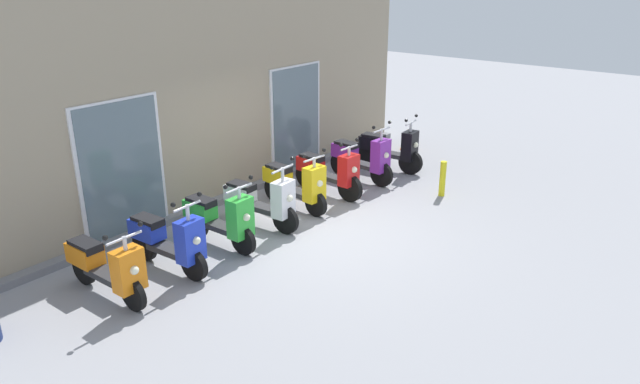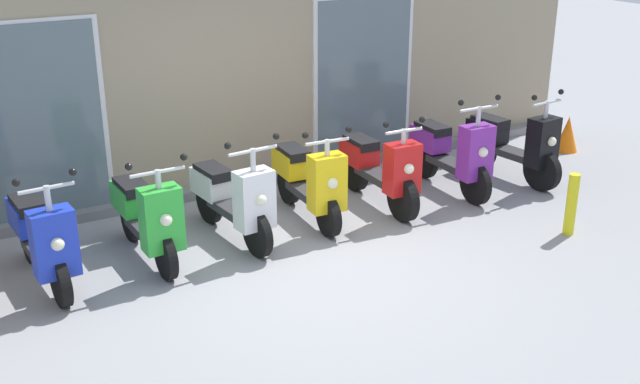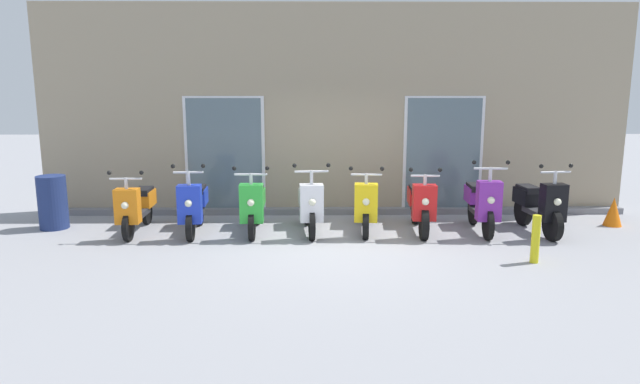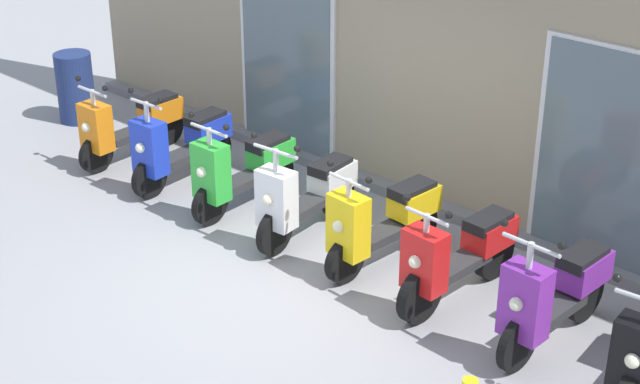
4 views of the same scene
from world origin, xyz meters
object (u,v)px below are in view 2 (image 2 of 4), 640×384
Objects in this scene: scooter_purple at (452,152)px; curb_bollard at (571,204)px; scooter_green at (146,215)px; scooter_red at (379,168)px; traffic_cone at (568,134)px; scooter_blue at (42,237)px; scooter_yellow at (309,180)px; scooter_white at (232,197)px; scooter_black at (513,144)px.

scooter_purple is 2.26× the size of curb_bollard.
curb_bollard is at bearing -22.29° from scooter_green.
scooter_green is 3.91m from scooter_purple.
scooter_red reaches higher than traffic_cone.
scooter_blue is 2.94m from scooter_yellow.
scooter_blue reaches higher than scooter_green.
scooter_red is 2.22m from curb_bollard.
scooter_green is (1.02, 0.02, -0.00)m from scooter_blue.
traffic_cone is at bearing 3.53° from scooter_green.
scooter_black is at bearing -1.51° from scooter_white.
scooter_purple is 1.00× the size of scooter_black.
scooter_green is at bearing 1.02° from scooter_blue.
scooter_red is (0.94, -0.03, -0.02)m from scooter_yellow.
traffic_cone is at bearing 5.56° from scooter_red.
scooter_red is (1.92, 0.03, -0.02)m from scooter_white.
scooter_yellow reaches higher than curb_bollard.
scooter_blue is 4.93m from scooter_purple.
scooter_blue reaches higher than traffic_cone.
traffic_cone is (3.57, 0.35, -0.21)m from scooter_red.
scooter_white reaches higher than traffic_cone.
scooter_black is (4.88, -0.09, -0.00)m from scooter_green.
scooter_purple is (1.04, -0.08, 0.05)m from scooter_red.
scooter_black reaches higher than scooter_blue.
scooter_black is at bearing -3.92° from scooter_red.
scooter_black is 1.77m from curb_bollard.
scooter_green reaches higher than traffic_cone.
scooter_red is at bearing 1.03° from scooter_white.
scooter_yellow is 2.96m from scooter_black.
scooter_purple reaches higher than scooter_white.
scooter_blue reaches higher than scooter_red.
scooter_blue is at bearing -178.98° from scooter_green.
scooter_green is 4.88m from scooter_black.
scooter_red is at bearing 1.00° from scooter_blue.
scooter_blue is 3.89m from scooter_red.
curb_bollard is at bearing -53.08° from scooter_red.
curb_bollard is (2.27, -1.80, -0.14)m from scooter_yellow.
scooter_white is 3.03× the size of traffic_cone.
traffic_cone is at bearing 3.99° from scooter_white.
scooter_white is 3.68m from curb_bollard.
scooter_white is 2.96m from scooter_purple.
scooter_yellow is at bearing -176.02° from traffic_cone.
scooter_purple is 0.97m from scooter_black.
scooter_blue is 0.98× the size of scooter_white.
scooter_red is 1.05m from scooter_purple.
scooter_black is at bearing 67.32° from curb_bollard.
scooter_red is 3.17× the size of traffic_cone.
traffic_cone is (1.56, 0.49, -0.23)m from scooter_black.
scooter_blue is at bearing -179.00° from scooter_red.
curb_bollard is (3.24, -1.73, -0.14)m from scooter_white.
scooter_green is 0.96× the size of scooter_black.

